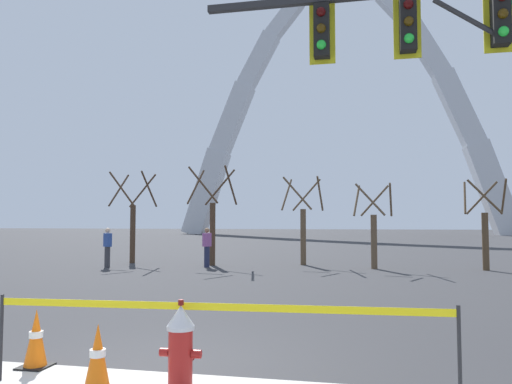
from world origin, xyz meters
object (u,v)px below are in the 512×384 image
(pedestrian_walking_left, at_px, (107,247))
(pedestrian_standing_center, at_px, (207,247))
(fire_hydrant, at_px, (181,349))
(traffic_signal_gantry, at_px, (478,67))
(monument_arch, at_px, (340,118))
(traffic_cone_by_hydrant, at_px, (36,339))
(traffic_cone_mid_sidewalk, at_px, (98,358))

(pedestrian_walking_left, relative_size, pedestrian_standing_center, 1.00)
(fire_hydrant, xyz_separation_m, traffic_signal_gantry, (3.78, 3.07, 3.80))
(traffic_signal_gantry, height_order, monument_arch, monument_arch)
(monument_arch, bearing_deg, traffic_cone_by_hydrant, -91.37)
(traffic_signal_gantry, relative_size, pedestrian_walking_left, 4.04)
(traffic_signal_gantry, bearing_deg, pedestrian_standing_center, 125.76)
(fire_hydrant, height_order, traffic_cone_by_hydrant, fire_hydrant)
(traffic_signal_gantry, distance_m, pedestrian_standing_center, 13.96)
(fire_hydrant, bearing_deg, pedestrian_standing_center, 106.38)
(pedestrian_walking_left, bearing_deg, monument_arch, 82.18)
(monument_arch, distance_m, pedestrian_walking_left, 57.45)
(traffic_cone_mid_sidewalk, xyz_separation_m, monument_arch, (0.39, 67.76, 16.88))
(pedestrian_walking_left, distance_m, pedestrian_standing_center, 3.98)
(traffic_signal_gantry, xyz_separation_m, pedestrian_standing_center, (-7.91, 10.98, -3.45))
(pedestrian_walking_left, xyz_separation_m, pedestrian_standing_center, (3.86, 0.98, 0.00))
(fire_hydrant, relative_size, traffic_cone_by_hydrant, 1.36)
(fire_hydrant, bearing_deg, pedestrian_walking_left, 121.44)
(monument_arch, bearing_deg, traffic_signal_gantry, -86.21)
(traffic_cone_mid_sidewalk, height_order, monument_arch, monument_arch)
(monument_arch, bearing_deg, fire_hydrant, -89.58)
(traffic_signal_gantry, bearing_deg, pedestrian_walking_left, 139.65)
(fire_hydrant, distance_m, traffic_cone_by_hydrant, 2.16)
(traffic_cone_by_hydrant, bearing_deg, monument_arch, 88.63)
(traffic_cone_by_hydrant, distance_m, traffic_cone_mid_sidewalk, 1.38)
(traffic_signal_gantry, xyz_separation_m, pedestrian_walking_left, (-11.76, 9.99, -3.45))
(fire_hydrant, height_order, traffic_cone_mid_sidewalk, fire_hydrant)
(traffic_cone_by_hydrant, bearing_deg, pedestrian_standing_center, 98.49)
(traffic_cone_by_hydrant, xyz_separation_m, pedestrian_standing_center, (-2.02, 13.56, 0.46))
(traffic_cone_mid_sidewalk, bearing_deg, pedestrian_walking_left, 118.22)
(pedestrian_standing_center, bearing_deg, pedestrian_walking_left, -165.72)
(traffic_cone_by_hydrant, distance_m, pedestrian_walking_left, 13.89)
(fire_hydrant, distance_m, traffic_cone_mid_sidewalk, 0.91)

